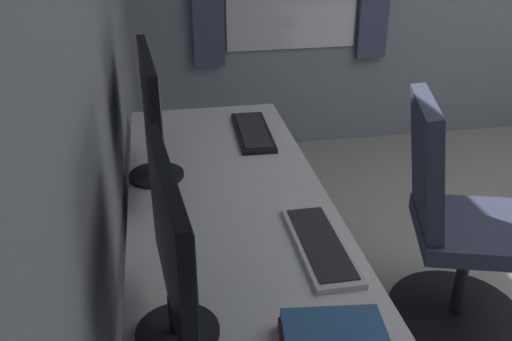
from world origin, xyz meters
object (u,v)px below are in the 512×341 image
(drawer_pedestal, at_px, (219,264))
(office_chair, at_px, (452,230))
(monitor_secondary, at_px, (172,246))
(monitor_primary, at_px, (151,109))
(keyboard_main, at_px, (320,244))
(keyboard_spare, at_px, (253,132))

(drawer_pedestal, distance_m, office_chair, 0.93)
(monitor_secondary, height_order, office_chair, monitor_secondary)
(monitor_primary, bearing_deg, keyboard_main, -139.72)
(monitor_primary, height_order, keyboard_spare, monitor_primary)
(monitor_primary, bearing_deg, office_chair, -96.93)
(monitor_primary, distance_m, office_chair, 1.26)
(drawer_pedestal, height_order, monitor_secondary, monitor_secondary)
(keyboard_main, relative_size, office_chair, 0.43)
(monitor_secondary, bearing_deg, monitor_primary, 2.08)
(monitor_secondary, xyz_separation_m, keyboard_main, (0.28, -0.43, -0.24))
(drawer_pedestal, relative_size, monitor_primary, 1.33)
(keyboard_main, height_order, office_chair, office_chair)
(keyboard_spare, bearing_deg, monitor_primary, 128.18)
(monitor_secondary, height_order, keyboard_main, monitor_secondary)
(monitor_secondary, bearing_deg, keyboard_main, -56.46)
(keyboard_main, bearing_deg, drawer_pedestal, 27.16)
(monitor_secondary, bearing_deg, office_chair, -58.01)
(drawer_pedestal, xyz_separation_m, keyboard_spare, (0.38, -0.20, 0.39))
(monitor_primary, distance_m, keyboard_main, 0.75)
(monitor_secondary, relative_size, keyboard_spare, 1.16)
(keyboard_spare, bearing_deg, drawer_pedestal, 151.70)
(drawer_pedestal, bearing_deg, monitor_secondary, 166.98)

